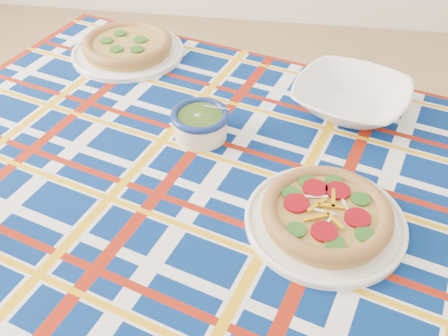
% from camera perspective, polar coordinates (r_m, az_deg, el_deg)
% --- Properties ---
extents(floor, '(4.00, 4.00, 0.00)m').
position_cam_1_polar(floor, '(2.08, -12.68, -6.84)').
color(floor, '#92724B').
rests_on(floor, ground).
extents(dining_table, '(1.92, 1.50, 0.79)m').
position_cam_1_polar(dining_table, '(1.11, 3.12, -5.23)').
color(dining_table, brown).
rests_on(dining_table, floor).
extents(tablecloth, '(1.96, 1.54, 0.11)m').
position_cam_1_polar(tablecloth, '(1.09, 3.17, -4.30)').
color(tablecloth, navy).
rests_on(tablecloth, dining_table).
extents(main_focaccia_plate, '(0.42, 0.42, 0.06)m').
position_cam_1_polar(main_focaccia_plate, '(0.97, 11.65, -5.06)').
color(main_focaccia_plate, '#AB853C').
rests_on(main_focaccia_plate, tablecloth).
extents(pesto_bowl, '(0.16, 0.16, 0.08)m').
position_cam_1_polar(pesto_bowl, '(1.16, -2.72, 5.32)').
color(pesto_bowl, '#243E10').
rests_on(pesto_bowl, tablecloth).
extents(serving_bowl, '(0.36, 0.36, 0.07)m').
position_cam_1_polar(serving_bowl, '(1.29, 14.29, 7.77)').
color(serving_bowl, white).
rests_on(serving_bowl, tablecloth).
extents(second_focaccia_plate, '(0.42, 0.42, 0.06)m').
position_cam_1_polar(second_focaccia_plate, '(1.53, -11.00, 13.62)').
color(second_focaccia_plate, '#AB853C').
rests_on(second_focaccia_plate, tablecloth).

